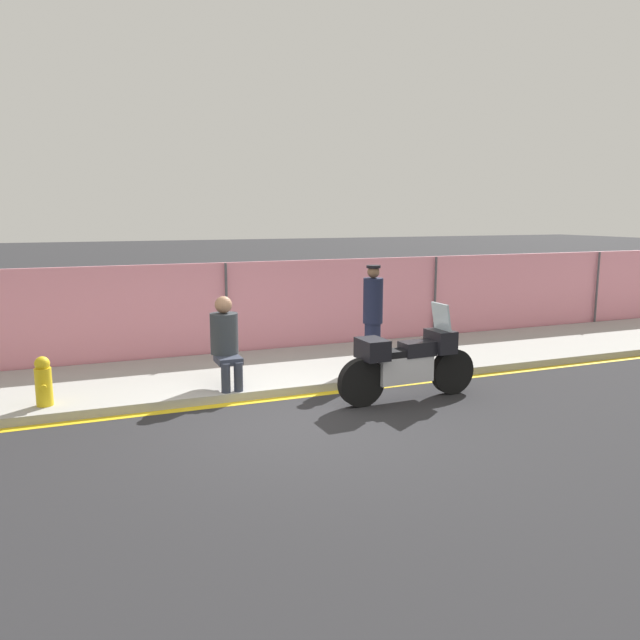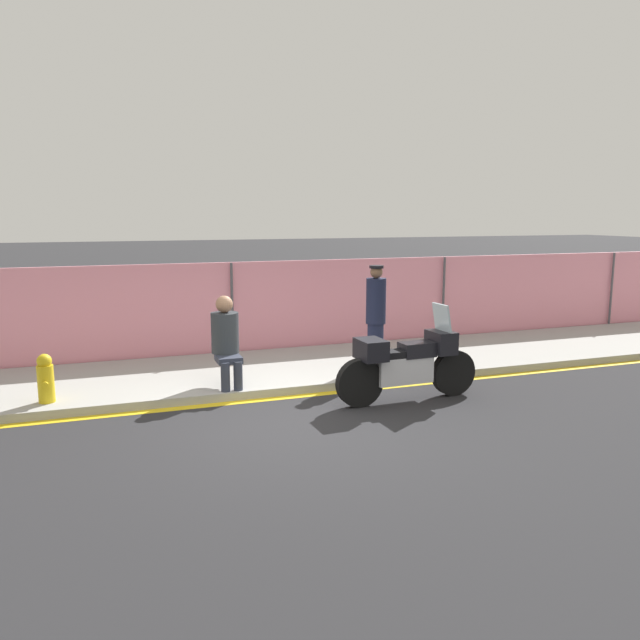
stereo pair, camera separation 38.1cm
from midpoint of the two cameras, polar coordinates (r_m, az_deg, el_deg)
ground_plane at (r=8.51m, az=-0.92°, el=-9.44°), size 120.00×120.00×0.00m
sidewalk at (r=10.97m, az=-5.45°, el=-4.74°), size 34.60×2.81×0.13m
curb_paint_stripe at (r=9.59m, az=-3.22°, el=-7.21°), size 34.60×0.18×0.01m
storefront_fence at (r=12.22m, az=-7.23°, el=0.89°), size 32.87×0.17×1.87m
motorcycle at (r=9.46m, az=9.12°, el=-3.92°), size 2.33×0.55×1.45m
officer_standing at (r=10.82m, az=6.13°, el=0.41°), size 0.34×0.34×1.79m
person_seated_on_curb at (r=9.79m, az=-7.50°, el=-1.49°), size 0.43×0.74×1.41m
fire_hydrant at (r=9.63m, az=-22.77°, el=-4.97°), size 0.23×0.28×0.71m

